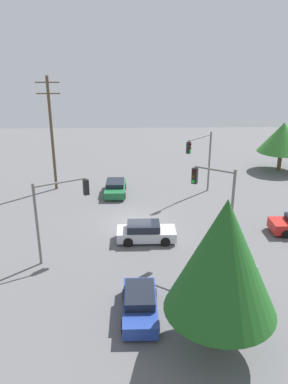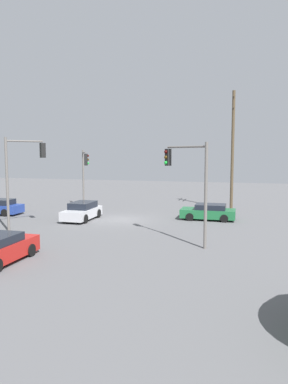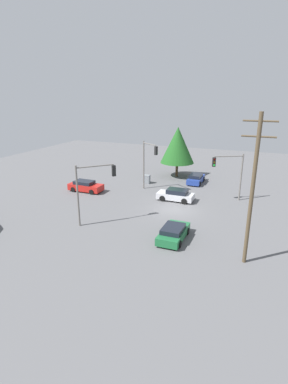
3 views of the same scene
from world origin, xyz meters
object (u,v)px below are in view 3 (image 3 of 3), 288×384
Objects in this scene: sedan_silver at (176,195)px; traffic_signal_main at (93,183)px; sedan_green at (173,233)px; electrical_cabinet at (146,179)px; sedan_blue at (196,179)px; traffic_signal_cross at (230,169)px; traffic_signal_aux at (148,158)px; sedan_red at (86,186)px.

sedan_silver is 11.28m from traffic_signal_main.
sedan_green is 17.42m from electrical_cabinet.
sedan_blue is 0.76× the size of traffic_signal_cross.
sedan_green is 14.54m from traffic_signal_aux.
traffic_signal_aux is (-4.44, 2.42, 3.61)m from sedan_silver.
sedan_silver is 10.08m from sedan_green.
sedan_green is 12.76m from traffic_signal_cross.
sedan_silver is at bearing 94.76° from sedan_red.
sedan_silver is at bearing 105.27° from sedan_green.
sedan_blue is 0.72× the size of traffic_signal_main.
sedan_red is 18.08m from traffic_signal_cross.
traffic_signal_main is (-6.03, -17.45, 3.42)m from sedan_blue.
traffic_signal_cross is (5.10, -5.92, 3.19)m from sedan_blue.
traffic_signal_main reaches higher than sedan_red.
traffic_signal_main is 15.12m from electrical_cabinet.
traffic_signal_main is at bearing -109.06° from sedan_blue.
sedan_red is (-14.51, 8.73, 0.07)m from sedan_green.
sedan_silver is 1.00× the size of sedan_blue.
electrical_cabinet is (-8.57, 15.16, -0.02)m from sedan_green.
sedan_silver is at bearing -42.60° from electrical_cabinet.
sedan_blue is 8.45m from traffic_signal_aux.
electrical_cabinet is (-0.44, 14.71, -3.47)m from traffic_signal_main.
sedan_blue is at bearing 126.46° from sedan_red.
sedan_silver is 6.21m from traffic_signal_aux.
traffic_signal_cross reaches higher than sedan_red.
traffic_signal_aux reaches higher than traffic_signal_main.
sedan_green is 0.96× the size of sedan_red.
sedan_blue is 3.55× the size of electrical_cabinet.
sedan_blue is 15.43m from sedan_red.
traffic_signal_aux is at bearing 38.28° from traffic_signal_main.
sedan_silver is at bearing 12.78° from traffic_signal_main.
sedan_green is at bearing -83.32° from sedan_blue.
sedan_silver is 1.00× the size of sedan_green.
sedan_blue reaches higher than electrical_cabinet.
sedan_silver reaches higher than sedan_green.
sedan_blue is at bearing 82.53° from traffic_signal_aux.
sedan_green is at bearing 47.39° from traffic_signal_cross.
sedan_silver is 0.77× the size of traffic_signal_cross.
sedan_blue is (-2.10, 17.90, 0.03)m from sedan_green.
sedan_blue is 7.03m from electrical_cabinet.
traffic_signal_cross is at bearing 100.51° from sedan_red.
traffic_signal_cross reaches higher than sedan_green.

